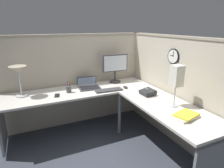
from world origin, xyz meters
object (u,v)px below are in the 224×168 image
object	(u,v)px
keyboard	(109,90)
desk_lamp_paper	(177,77)
computer_mouse	(125,87)
desk_lamp_dome	(18,72)
laptop	(88,85)
cell_phone	(57,95)
monitor	(115,66)
pen_cup	(69,89)
wall_clock	(174,56)
office_phone	(148,92)
book_stack	(185,116)

from	to	relation	value
keyboard	desk_lamp_paper	world-z (taller)	desk_lamp_paper
computer_mouse	desk_lamp_dome	world-z (taller)	desk_lamp_dome
laptop	computer_mouse	xyz separation A→B (m)	(0.53, -0.32, -0.01)
cell_phone	desk_lamp_paper	size ratio (longest dim) A/B	0.27
laptop	desk_lamp_paper	size ratio (longest dim) A/B	0.77
desk_lamp_paper	keyboard	bearing A→B (deg)	120.72
monitor	keyboard	size ratio (longest dim) A/B	1.16
desk_lamp_paper	monitor	bearing A→B (deg)	100.39
monitor	keyboard	bearing A→B (deg)	-127.67
desk_lamp_paper	pen_cup	bearing A→B (deg)	136.17
desk_lamp_paper	wall_clock	distance (m)	0.51
computer_mouse	wall_clock	distance (m)	0.89
monitor	wall_clock	xyz separation A→B (m)	(0.51, -0.87, 0.27)
office_phone	keyboard	bearing A→B (deg)	137.95
monitor	book_stack	bearing A→B (deg)	-85.28
book_stack	office_phone	bearing A→B (deg)	87.60
monitor	desk_lamp_paper	xyz separation A→B (m)	(0.23, -1.26, 0.09)
office_phone	wall_clock	bearing A→B (deg)	-14.03
computer_mouse	desk_lamp_paper	distance (m)	0.98
cell_phone	keyboard	bearing A→B (deg)	3.84
monitor	pen_cup	xyz separation A→B (m)	(-0.88, -0.19, -0.24)
keyboard	wall_clock	size ratio (longest dim) A/B	1.95
keyboard	desk_lamp_dome	size ratio (longest dim) A/B	0.97
desk_lamp_dome	laptop	bearing A→B (deg)	0.84
desk_lamp_dome	pen_cup	xyz separation A→B (m)	(0.66, -0.13, -0.31)
cell_phone	office_phone	world-z (taller)	office_phone
pen_cup	desk_lamp_paper	distance (m)	1.57
computer_mouse	desk_lamp_dome	size ratio (longest dim) A/B	0.23
computer_mouse	wall_clock	world-z (taller)	wall_clock
keyboard	book_stack	distance (m)	1.25
keyboard	monitor	bearing A→B (deg)	55.67
desk_lamp_dome	cell_phone	xyz separation A→B (m)	(0.47, -0.20, -0.36)
monitor	book_stack	size ratio (longest dim) A/B	1.58
keyboard	computer_mouse	world-z (taller)	computer_mouse
cell_phone	book_stack	distance (m)	1.76
computer_mouse	pen_cup	xyz separation A→B (m)	(-0.88, 0.18, 0.04)
computer_mouse	cell_phone	xyz separation A→B (m)	(-1.08, 0.11, -0.01)
book_stack	desk_lamp_paper	world-z (taller)	desk_lamp_paper
office_phone	book_stack	size ratio (longest dim) A/B	0.67
laptop	cell_phone	xyz separation A→B (m)	(-0.55, -0.21, -0.02)
desk_lamp_dome	office_phone	bearing A→B (deg)	-23.02
monitor	desk_lamp_paper	distance (m)	1.28
pen_cup	wall_clock	distance (m)	1.62
cell_phone	office_phone	size ratio (longest dim) A/B	0.68
monitor	pen_cup	bearing A→B (deg)	-167.58
book_stack	wall_clock	distance (m)	0.95
desk_lamp_dome	office_phone	xyz separation A→B (m)	(1.70, -0.72, -0.33)
book_stack	computer_mouse	bearing A→B (deg)	95.85
monitor	computer_mouse	distance (m)	0.47
pen_cup	desk_lamp_paper	size ratio (longest dim) A/B	0.34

